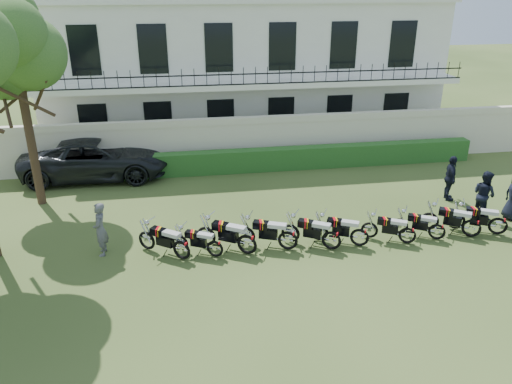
# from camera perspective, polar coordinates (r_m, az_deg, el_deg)

# --- Properties ---
(ground) EXTENTS (100.00, 100.00, 0.00)m
(ground) POSITION_cam_1_polar(r_m,az_deg,el_deg) (16.33, 4.82, -6.31)
(ground) COLOR #30431B
(ground) RESTS_ON ground
(perimeter_wall) EXTENTS (30.00, 0.35, 2.30)m
(perimeter_wall) POSITION_cam_1_polar(r_m,az_deg,el_deg) (23.10, 0.20, 5.91)
(perimeter_wall) COLOR beige
(perimeter_wall) RESTS_ON ground
(hedge) EXTENTS (18.00, 0.60, 1.00)m
(hedge) POSITION_cam_1_polar(r_m,az_deg,el_deg) (22.75, 3.02, 3.82)
(hedge) COLOR #224A1A
(hedge) RESTS_ON ground
(building) EXTENTS (20.40, 9.60, 7.40)m
(building) POSITION_cam_1_polar(r_m,az_deg,el_deg) (28.29, -1.83, 14.37)
(building) COLOR white
(building) RESTS_ON ground
(tree_west_near) EXTENTS (3.40, 3.20, 7.90)m
(tree_west_near) POSITION_cam_1_polar(r_m,az_deg,el_deg) (19.63, -25.86, 14.74)
(tree_west_near) COLOR #473323
(tree_west_near) RESTS_ON ground
(motorcycle_0) EXTENTS (1.64, 1.25, 1.07)m
(motorcycle_0) POSITION_cam_1_polar(r_m,az_deg,el_deg) (15.52, -8.53, -6.08)
(motorcycle_0) COLOR black
(motorcycle_0) RESTS_ON ground
(motorcycle_1) EXTENTS (1.59, 0.89, 0.95)m
(motorcycle_1) POSITION_cam_1_polar(r_m,az_deg,el_deg) (15.56, -4.72, -6.04)
(motorcycle_1) COLOR black
(motorcycle_1) RESTS_ON ground
(motorcycle_2) EXTENTS (1.84, 1.18, 1.14)m
(motorcycle_2) POSITION_cam_1_polar(r_m,az_deg,el_deg) (15.61, -1.03, -5.47)
(motorcycle_2) COLOR black
(motorcycle_2) RESTS_ON ground
(motorcycle_3) EXTENTS (1.92, 0.95, 1.11)m
(motorcycle_3) POSITION_cam_1_polar(r_m,az_deg,el_deg) (15.89, 3.68, -5.04)
(motorcycle_3) COLOR black
(motorcycle_3) RESTS_ON ground
(motorcycle_4) EXTENTS (1.77, 1.09, 1.09)m
(motorcycle_4) POSITION_cam_1_polar(r_m,az_deg,el_deg) (16.06, 8.64, -5.00)
(motorcycle_4) COLOR black
(motorcycle_4) RESTS_ON ground
(motorcycle_5) EXTENTS (1.78, 0.97, 1.05)m
(motorcycle_5) POSITION_cam_1_polar(r_m,az_deg,el_deg) (16.43, 11.79, -4.63)
(motorcycle_5) COLOR black
(motorcycle_5) RESTS_ON ground
(motorcycle_6) EXTENTS (1.62, 0.92, 0.97)m
(motorcycle_6) POSITION_cam_1_polar(r_m,az_deg,el_deg) (17.00, 16.96, -4.35)
(motorcycle_6) COLOR black
(motorcycle_6) RESTS_ON ground
(motorcycle_7) EXTENTS (1.56, 0.95, 0.95)m
(motorcycle_7) POSITION_cam_1_polar(r_m,az_deg,el_deg) (17.57, 20.03, -3.88)
(motorcycle_7) COLOR black
(motorcycle_7) RESTS_ON ground
(motorcycle_8) EXTENTS (1.69, 1.16, 1.07)m
(motorcycle_8) POSITION_cam_1_polar(r_m,az_deg,el_deg) (18.14, 23.47, -3.38)
(motorcycle_8) COLOR black
(motorcycle_8) RESTS_ON ground
(motorcycle_9) EXTENTS (1.78, 1.00, 1.06)m
(motorcycle_9) POSITION_cam_1_polar(r_m,az_deg,el_deg) (18.68, 25.99, -3.09)
(motorcycle_9) COLOR black
(motorcycle_9) RESTS_ON ground
(suv) EXTENTS (6.29, 3.03, 1.73)m
(suv) POSITION_cam_1_polar(r_m,az_deg,el_deg) (22.74, -17.79, 3.68)
(suv) COLOR black
(suv) RESTS_ON ground
(inspector) EXTENTS (0.43, 0.64, 1.74)m
(inspector) POSITION_cam_1_polar(r_m,az_deg,el_deg) (16.23, -17.37, -4.09)
(inspector) COLOR slate
(inspector) RESTS_ON ground
(officer_4) EXTENTS (0.87, 1.00, 1.78)m
(officer_4) POSITION_cam_1_polar(r_m,az_deg,el_deg) (19.69, 24.61, -0.26)
(officer_4) COLOR black
(officer_4) RESTS_ON ground
(officer_5) EXTENTS (0.70, 1.13, 1.80)m
(officer_5) POSITION_cam_1_polar(r_m,az_deg,el_deg) (20.78, 21.33, 1.48)
(officer_5) COLOR black
(officer_5) RESTS_ON ground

